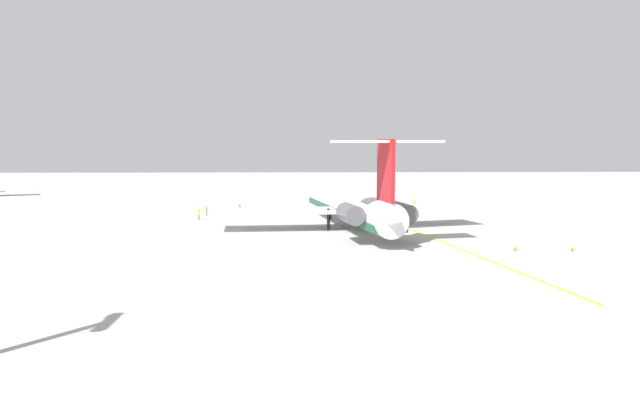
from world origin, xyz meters
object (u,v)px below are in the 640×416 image
ground_crew_starboard (207,209)px  safety_cone_nose (400,209)px  safety_cone_tail (515,248)px  ground_crew_near_nose (414,203)px  safety_cone_wingtip (572,249)px  ground_crew_near_tail (239,207)px  ground_crew_portside (199,213)px  main_jetliner (351,205)px

ground_crew_starboard → safety_cone_nose: 33.19m
safety_cone_tail → ground_crew_starboard: bearing=48.9°
ground_crew_near_nose → safety_cone_wingtip: 44.14m
ground_crew_near_tail → ground_crew_portside: size_ratio=0.92×
main_jetliner → ground_crew_near_nose: bearing=-38.0°
safety_cone_nose → ground_crew_portside: bearing=109.3°
safety_cone_tail → ground_crew_near_nose: bearing=4.8°
main_jetliner → ground_crew_near_tail: 27.20m
main_jetliner → ground_crew_near_nose: main_jetliner is taller
ground_crew_near_tail → safety_cone_wingtip: size_ratio=2.98×
safety_cone_tail → main_jetliner: bearing=44.8°
ground_crew_near_tail → safety_cone_nose: (2.35, -27.64, -0.76)m
ground_crew_near_tail → ground_crew_starboard: size_ratio=0.99×
ground_crew_near_tail → main_jetliner: bearing=10.1°
main_jetliner → ground_crew_portside: (11.62, 22.65, -2.23)m
ground_crew_near_nose → safety_cone_wingtip: size_ratio=3.24×
ground_crew_portside → ground_crew_near_tail: bearing=-137.3°
main_jetliner → ground_crew_starboard: bearing=42.0°
main_jetliner → ground_crew_starboard: size_ratio=25.44×
ground_crew_portside → ground_crew_starboard: ground_crew_portside is taller
ground_crew_near_nose → safety_cone_nose: bearing=-68.0°
ground_crew_near_nose → safety_cone_nose: 3.84m
safety_cone_wingtip → safety_cone_tail: same height
ground_crew_portside → safety_cone_wingtip: ground_crew_portside is taller
main_jetliner → safety_cone_tail: (-16.98, -16.89, -3.08)m
safety_cone_tail → ground_crew_portside: bearing=54.1°
ground_crew_portside → safety_cone_wingtip: size_ratio=3.24×
ground_crew_portside → ground_crew_starboard: size_ratio=1.08×
main_jetliner → ground_crew_portside: 25.55m
ground_crew_near_tail → safety_cone_tail: size_ratio=2.98×
ground_crew_portside → ground_crew_starboard: bearing=-110.9°
ground_crew_portside → safety_cone_tail: size_ratio=3.24×
ground_crew_near_nose → ground_crew_near_tail: (-4.66, 30.59, -0.09)m
ground_crew_near_tail → safety_cone_wingtip: 55.70m
ground_crew_portside → safety_cone_tail: ground_crew_portside is taller
main_jetliner → safety_cone_wingtip: bearing=-137.7°
ground_crew_near_tail → ground_crew_starboard: (-3.70, 4.99, 0.01)m
main_jetliner → safety_cone_nose: main_jetliner is taller
ground_crew_near_nose → ground_crew_starboard: ground_crew_near_nose is taller
safety_cone_nose → safety_cone_tail: (-40.18, -6.55, 0.00)m
ground_crew_starboard → safety_cone_nose: bearing=3.8°
ground_crew_near_nose → safety_cone_nose: ground_crew_near_nose is taller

